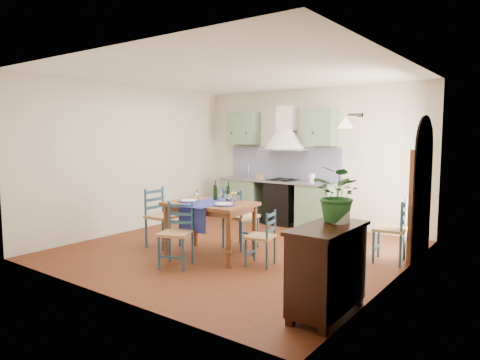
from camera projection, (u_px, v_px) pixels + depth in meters
name	position (u px, v px, depth m)	size (l,w,h in m)	color
floor	(237.00, 250.00, 6.94)	(5.00, 5.00, 0.00)	#451F0E
back_wall	(284.00, 174.00, 8.95)	(5.00, 0.96, 2.80)	beige
right_wall	(403.00, 175.00, 5.56)	(0.26, 5.00, 2.80)	beige
left_wall	(133.00, 159.00, 8.27)	(0.04, 5.00, 2.80)	beige
ceiling	(237.00, 74.00, 6.65)	(5.00, 5.00, 0.01)	white
dining_table	(210.00, 209.00, 6.52)	(1.36, 1.04, 1.15)	brown
chair_near	(177.00, 234.00, 6.05)	(0.54, 0.54, 0.90)	navy
chair_far	(239.00, 217.00, 6.99)	(0.52, 0.52, 1.00)	navy
chair_left	(161.00, 217.00, 7.08)	(0.46, 0.46, 0.98)	navy
chair_right	(262.00, 237.00, 6.05)	(0.44, 0.44, 0.79)	navy
chair_spare	(392.00, 230.00, 6.21)	(0.48, 0.48, 0.93)	navy
sideboard	(327.00, 267.00, 4.38)	(0.50, 1.05, 0.94)	black
potted_plant	(339.00, 194.00, 4.48)	(0.53, 0.46, 0.59)	#245B27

